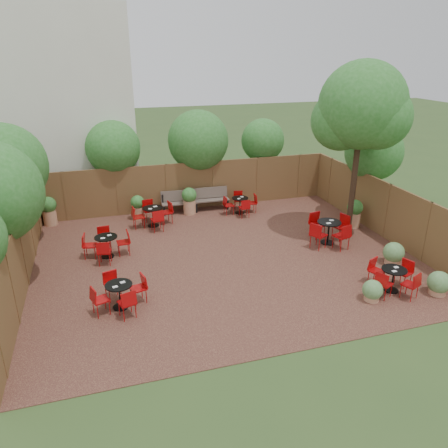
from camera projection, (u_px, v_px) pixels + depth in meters
name	position (u px, v px, depth m)	size (l,w,h in m)	color
ground	(225.00, 258.00, 14.17)	(80.00, 80.00, 0.00)	#354F23
courtyard_paving	(225.00, 258.00, 14.17)	(12.00, 10.00, 0.02)	#3D1C19
fence_back	(191.00, 186.00, 18.24)	(12.00, 0.08, 2.00)	brown
fence_left	(22.00, 254.00, 12.20)	(0.08, 10.00, 2.00)	brown
fence_right	(387.00, 211.00, 15.40)	(0.08, 10.00, 2.00)	brown
neighbour_building	(71.00, 108.00, 18.57)	(5.00, 4.00, 8.00)	silver
overhang_foliage	(127.00, 162.00, 14.85)	(15.70, 10.34, 2.79)	#286922
courtyard_tree	(362.00, 111.00, 14.32)	(2.98, 2.92, 6.07)	black
park_bench_left	(179.00, 202.00, 17.94)	(1.49, 0.55, 0.91)	brown
park_bench_right	(211.00, 198.00, 18.30)	(1.51, 0.52, 0.92)	brown
bistro_tables	(226.00, 238.00, 14.57)	(9.04, 8.54, 0.92)	black
planters	(180.00, 207.00, 16.98)	(11.72, 4.16, 1.12)	tan
low_shrubs	(404.00, 272.00, 12.59)	(2.53, 2.58, 0.71)	tan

